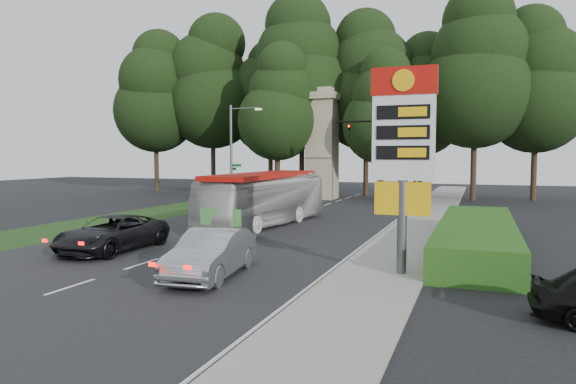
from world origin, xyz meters
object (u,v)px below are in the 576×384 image
at_px(gas_station_pylon, 403,142).
at_px(streetlight_signs, 234,150).
at_px(sedan_silver, 212,253).
at_px(monument, 322,143).
at_px(traffic_signal_mast, 397,146).
at_px(transit_bus, 264,199).
at_px(suv_charcoal, 112,234).

relative_size(gas_station_pylon, streetlight_signs, 0.86).
xyz_separation_m(gas_station_pylon, sedan_silver, (-5.85, -2.28, -3.66)).
bearing_deg(streetlight_signs, monument, 58.03).
height_order(traffic_signal_mast, streetlight_signs, streetlight_signs).
distance_m(streetlight_signs, transit_bus, 12.83).
distance_m(traffic_signal_mast, sedan_silver, 24.70).
bearing_deg(transit_bus, traffic_signal_mast, 72.08).
relative_size(gas_station_pylon, monument, 0.68).
height_order(streetlight_signs, sedan_silver, streetlight_signs).
height_order(gas_station_pylon, suv_charcoal, gas_station_pylon).
xyz_separation_m(gas_station_pylon, monument, (-11.20, 28.01, 0.66)).
bearing_deg(traffic_signal_mast, monument, 142.00).
relative_size(streetlight_signs, suv_charcoal, 1.50).
xyz_separation_m(monument, suv_charcoal, (-0.80, -27.69, -4.36)).
bearing_deg(gas_station_pylon, suv_charcoal, 178.50).
relative_size(monument, transit_bus, 0.93).
height_order(streetlight_signs, suv_charcoal, streetlight_signs).
xyz_separation_m(gas_station_pylon, streetlight_signs, (-16.19, 20.01, -0.01)).
xyz_separation_m(traffic_signal_mast, streetlight_signs, (-12.67, -1.99, -0.23)).
bearing_deg(monument, transit_bus, -83.45).
relative_size(gas_station_pylon, transit_bus, 0.63).
bearing_deg(streetlight_signs, sedan_silver, -65.13).
bearing_deg(sedan_silver, gas_station_pylon, 14.16).
xyz_separation_m(traffic_signal_mast, transit_bus, (-5.58, -12.27, -3.17)).
bearing_deg(gas_station_pylon, sedan_silver, -158.71).
xyz_separation_m(gas_station_pylon, traffic_signal_mast, (-3.52, 22.00, 0.22)).
bearing_deg(gas_station_pylon, streetlight_signs, 128.96).
xyz_separation_m(traffic_signal_mast, suv_charcoal, (-8.48, -21.69, -3.93)).
height_order(streetlight_signs, monument, monument).
bearing_deg(monument, gas_station_pylon, -68.20).
distance_m(gas_station_pylon, transit_bus, 13.65).
bearing_deg(streetlight_signs, suv_charcoal, -78.00).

